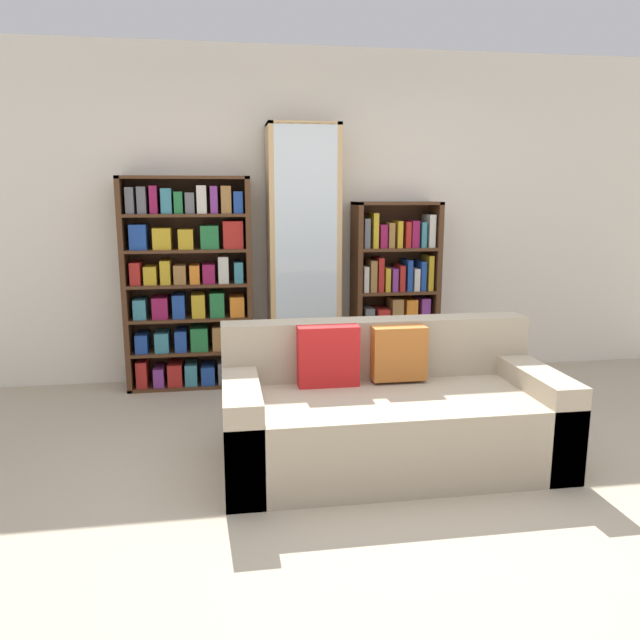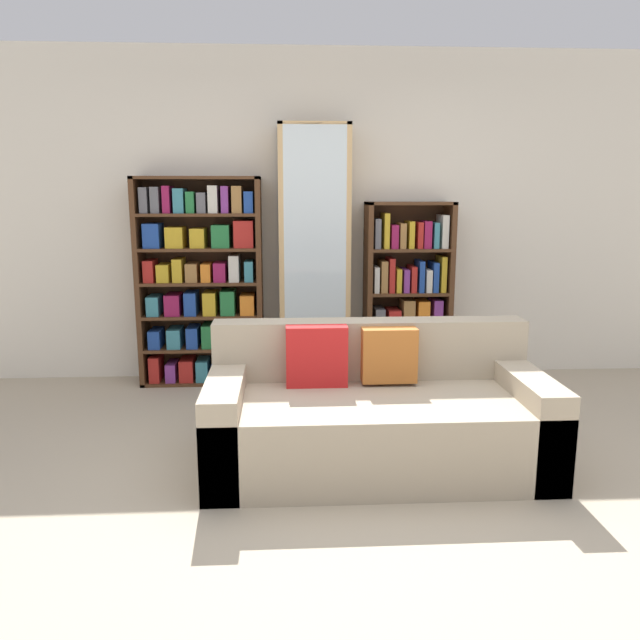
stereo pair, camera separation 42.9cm
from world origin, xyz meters
TOP-DOWN VIEW (x-y plane):
  - ground_plane at (0.00, 0.00)m, footprint 16.00×16.00m
  - wall_back at (0.00, 2.37)m, footprint 6.64×0.06m
  - couch at (0.14, 0.48)m, footprint 1.91×0.91m
  - bookshelf_left at (-1.05, 2.17)m, footprint 1.00×0.32m
  - display_cabinet at (-0.13, 2.15)m, footprint 0.57×0.36m
  - bookshelf_right at (0.65, 2.17)m, footprint 0.71×0.32m
  - wine_bottle at (0.54, 1.47)m, footprint 0.07×0.07m

SIDE VIEW (x-z plane):
  - ground_plane at x=0.00m, z-range 0.00..0.00m
  - wine_bottle at x=0.54m, z-range -0.04..0.36m
  - couch at x=0.14m, z-range -0.11..0.68m
  - bookshelf_right at x=0.65m, z-range -0.05..1.44m
  - bookshelf_left at x=-1.05m, z-range -0.01..1.67m
  - display_cabinet at x=-0.13m, z-range -0.01..2.07m
  - wall_back at x=0.00m, z-range 0.00..2.70m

